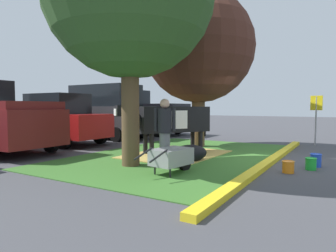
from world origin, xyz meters
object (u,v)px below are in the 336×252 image
parking_sign (316,110)px  pickup_truck_black (140,114)px  person_handler (165,131)px  suv_dark_grey (106,112)px  cow_holstein (170,120)px  bucket_green (311,164)px  calf_lying (188,154)px  hatchback_white (58,120)px  bucket_blue (316,160)px  shade_tree_right (199,48)px  wheelbarrow (172,157)px  bucket_orange (288,167)px

parking_sign → pickup_truck_black: (0.58, 8.84, -0.25)m
person_handler → suv_dark_grey: suv_dark_grey is taller
cow_holstein → bucket_green: size_ratio=9.80×
person_handler → bucket_green: size_ratio=5.87×
calf_lying → person_handler: size_ratio=0.75×
parking_sign → hatchback_white: size_ratio=0.44×
hatchback_white → cow_holstein: bearing=-89.5°
suv_dark_grey → bucket_blue: bearing=-104.8°
bucket_green → pickup_truck_black: (5.64, 9.18, 0.96)m
shade_tree_right → cow_holstein: 3.32m
suv_dark_grey → pickup_truck_black: suv_dark_grey is taller
calf_lying → bucket_blue: (1.16, -3.01, -0.07)m
bucket_blue → hatchback_white: (-0.21, 9.39, 0.81)m
bucket_green → calf_lying: bearing=103.0°
shade_tree_right → pickup_truck_black: bearing=57.4°
wheelbarrow → cow_holstein: bearing=31.3°
calf_lying → bucket_green: bearing=-77.0°
pickup_truck_black → bucket_orange: bearing=-125.5°
bucket_green → pickup_truck_black: bearing=58.4°
bucket_green → bucket_blue: size_ratio=0.88×
wheelbarrow → person_handler: bearing=45.1°
calf_lying → wheelbarrow: (-1.42, -0.33, 0.15)m
calf_lying → suv_dark_grey: (3.61, 6.28, 1.03)m
wheelbarrow → pickup_truck_black: pickup_truck_black is taller
shade_tree_right → suv_dark_grey: size_ratio=1.24×
shade_tree_right → parking_sign: (2.67, -3.75, -2.31)m
suv_dark_grey → bucket_orange: bearing=-112.0°
parking_sign → suv_dark_grey: suv_dark_grey is taller
wheelbarrow → pickup_truck_black: (7.74, 6.57, 0.73)m
shade_tree_right → suv_dark_grey: 5.69m
parking_sign → bucket_blue: size_ratio=5.87×
wheelbarrow → suv_dark_grey: bearing=52.7°
hatchback_white → wheelbarrow: bearing=-109.4°
bucket_blue → wheelbarrow: bearing=134.0°
bucket_orange → bucket_green: bearing=-33.2°
bucket_blue → pickup_truck_black: pickup_truck_black is taller
bucket_blue → parking_sign: bearing=5.0°
person_handler → wheelbarrow: 0.87m
calf_lying → parking_sign: bearing=-24.4°
bucket_green → hatchback_white: size_ratio=0.07×
wheelbarrow → shade_tree_right: bearing=18.3°
suv_dark_grey → pickup_truck_black: bearing=-0.9°
cow_holstein → bucket_orange: 3.90m
person_handler → hatchback_white: bearing=73.2°
suv_dark_grey → parking_sign: bearing=-76.5°
wheelbarrow → bucket_orange: 2.66m
bucket_blue → pickup_truck_black: bearing=60.8°
bucket_blue → suv_dark_grey: suv_dark_grey is taller
shade_tree_right → bucket_blue: 5.77m
parking_sign → bucket_blue: 4.76m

